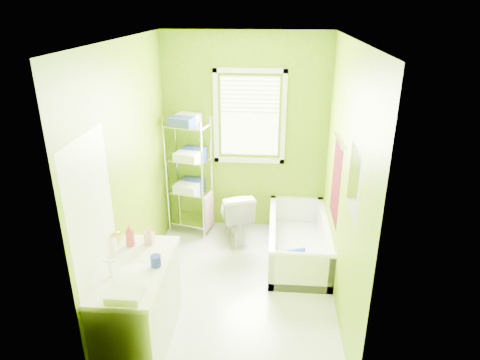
# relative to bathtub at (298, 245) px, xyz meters

# --- Properties ---
(ground) EXTENTS (2.90, 2.90, 0.00)m
(ground) POSITION_rel_bathtub_xyz_m (-0.70, -0.67, -0.15)
(ground) COLOR silver
(ground) RESTS_ON ground
(room_envelope) EXTENTS (2.14, 2.94, 2.62)m
(room_envelope) POSITION_rel_bathtub_xyz_m (-0.70, -0.67, 1.39)
(room_envelope) COLOR #668B06
(room_envelope) RESTS_ON ground
(window) EXTENTS (0.92, 0.05, 1.22)m
(window) POSITION_rel_bathtub_xyz_m (-0.65, 0.76, 1.46)
(window) COLOR white
(window) RESTS_ON ground
(door) EXTENTS (0.09, 0.80, 2.00)m
(door) POSITION_rel_bathtub_xyz_m (-1.74, -1.67, 0.85)
(door) COLOR white
(door) RESTS_ON ground
(right_wall_decor) EXTENTS (0.04, 1.48, 1.17)m
(right_wall_decor) POSITION_rel_bathtub_xyz_m (0.34, -0.69, 1.17)
(right_wall_decor) COLOR #48080C
(right_wall_decor) RESTS_ON ground
(bathtub) EXTENTS (0.70, 1.51, 0.49)m
(bathtub) POSITION_rel_bathtub_xyz_m (0.00, 0.00, 0.00)
(bathtub) COLOR white
(bathtub) RESTS_ON ground
(toilet) EXTENTS (0.59, 0.78, 0.71)m
(toilet) POSITION_rel_bathtub_xyz_m (-0.81, 0.36, 0.20)
(toilet) COLOR white
(toilet) RESTS_ON ground
(vanity) EXTENTS (0.55, 1.07, 1.03)m
(vanity) POSITION_rel_bathtub_xyz_m (-1.49, -1.55, 0.28)
(vanity) COLOR silver
(vanity) RESTS_ON ground
(wire_shelf_unit) EXTENTS (0.60, 0.50, 1.60)m
(wire_shelf_unit) POSITION_rel_bathtub_xyz_m (-1.40, 0.55, 0.82)
(wire_shelf_unit) COLOR silver
(wire_shelf_unit) RESTS_ON ground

